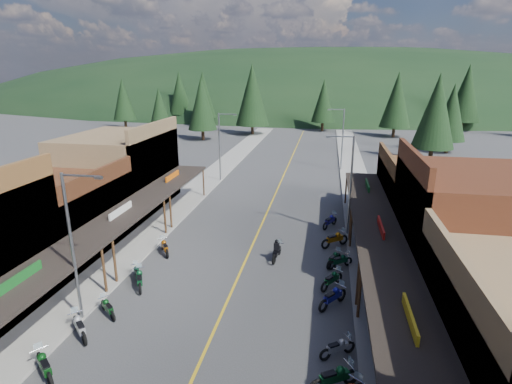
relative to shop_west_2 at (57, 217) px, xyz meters
The scene contains 41 objects.
ground 14.09m from the shop_west_2, ahead, with size 220.00×220.00×0.00m, color #38383A.
centerline 23.03m from the shop_west_2, 53.07° to the left, with size 0.15×90.00×0.01m, color gold.
sidewalk_west 19.14m from the shop_west_2, 74.56° to the left, with size 3.40×94.00×0.15m, color gray.
sidewalk_east 29.07m from the shop_west_2, 39.18° to the left, with size 3.40×94.00×0.15m, color gray.
shop_west_2 is the anchor object (origin of this frame).
shop_west_3 9.65m from the shop_west_2, 90.18° to the left, with size 10.90×10.20×8.20m.
shop_east_2 27.55m from the shop_west_2, ahead, with size 10.90×9.00×8.20m.
shop_east_3 29.13m from the shop_west_2, 19.24° to the left, with size 10.90×10.20×6.20m.
streetlight_0 10.45m from the shop_west_2, 48.55° to the right, with size 2.16×0.18×8.00m.
streetlight_1 21.50m from the shop_west_2, 71.48° to the left, with size 2.16×0.18×8.00m.
streetlight_2 21.73m from the shop_west_2, 16.92° to the left, with size 2.16×0.18×8.00m.
streetlight_3 35.12m from the shop_west_2, 53.81° to the left, with size 2.16×0.18×8.00m.
ridge_hill 134.03m from the shop_west_2, 84.11° to the left, with size 310.00×140.00×60.00m, color black.
pine_0 65.88m from the shop_west_2, 113.52° to the left, with size 5.04×5.04×11.00m.
pine_1 69.22m from the shop_west_2, 98.53° to the left, with size 5.88×5.88×12.50m.
pine_2 56.69m from the shop_west_2, 86.19° to the left, with size 6.72×6.72×14.00m.
pine_3 66.82m from the shop_west_2, 74.57° to the left, with size 5.04×5.04×11.00m.
pine_4 66.55m from the shop_west_2, 61.42° to the left, with size 5.88×5.88×12.50m.
pine_5 85.16m from the shop_west_2, 55.81° to the left, with size 6.72×6.72×14.00m.
pine_7 76.65m from the shop_west_2, 103.80° to the left, with size 5.88×5.88×12.50m.
pine_8 39.33m from the shop_west_2, 102.15° to the left, with size 4.48×4.48×10.00m.
pine_9 57.58m from the shop_west_2, 48.91° to the left, with size 4.93×4.93×10.80m.
pine_10 48.67m from the shop_west_2, 95.02° to the left, with size 5.38×5.38×11.60m.
pine_11 49.79m from the shop_west_2, 47.08° to the left, with size 5.82×5.82×12.40m.
bike_west_3 14.08m from the shop_west_2, 57.28° to the right, with size 0.74×2.23×1.28m, color #0C3C12, non-canonical shape.
bike_west_4 11.81m from the shop_west_2, 50.57° to the right, with size 0.73×2.20×1.26m, color #A3A3A8, non-canonical shape.
bike_west_5 10.76m from the shop_west_2, 42.31° to the right, with size 0.62×1.85×1.06m, color #0C3E15, non-canonical shape.
bike_west_6 9.38m from the shop_west_2, 26.67° to the right, with size 0.73×2.18×1.25m, color #0D4522, non-canonical shape.
bike_west_7 8.60m from the shop_west_2, 23.75° to the right, with size 0.63×1.89×1.08m, color #0D4227, non-canonical shape.
bike_west_8 8.12m from the shop_west_2, ahead, with size 0.69×2.06×1.18m, color #9D500B, non-canonical shape.
bike_east_4 22.27m from the shop_west_2, 27.55° to the right, with size 0.75×2.25×1.29m, color #0D421E, non-canonical shape.
bike_east_5 21.57m from the shop_west_2, 22.50° to the right, with size 0.62×1.85×1.06m, color #95969A, non-canonical shape.
bike_east_6 20.16m from the shop_west_2, 11.83° to the right, with size 0.76×2.29×1.31m, color navy, non-canonical shape.
bike_east_7 19.80m from the shop_west_2, ahead, with size 0.69×2.06×1.18m, color #0D4320, non-canonical shape.
bike_east_8 20.25m from the shop_west_2, ahead, with size 0.64×1.91×1.09m, color #0C3D23, non-canonical shape.
bike_east_9 19.86m from the shop_west_2, ahead, with size 0.64×1.91×1.09m, color #0C3D1F, non-canonical shape.
bike_east_10 20.31m from the shop_west_2, 11.24° to the left, with size 0.78×2.35×1.34m, color #B36A0C, non-canonical shape.
bike_east_11 21.05m from the shop_west_2, 21.72° to the left, with size 0.72×2.17×1.24m, color navy, non-canonical shape.
rider_on_bike 16.00m from the shop_west_2, ahead, with size 0.96×2.17×1.60m.
pedestrian_east_a 22.90m from the shop_west_2, 14.75° to the right, with size 0.60×0.40×1.65m, color #261B29.
pedestrian_east_b 25.87m from the shop_west_2, 31.84° to the left, with size 0.86×0.49×1.76m, color #4C3E30.
Camera 1 is at (5.12, -22.28, 12.59)m, focal length 28.00 mm.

